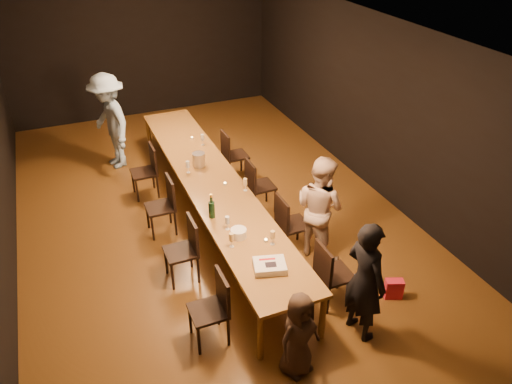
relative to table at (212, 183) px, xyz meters
name	(u,v)px	position (x,y,z in m)	size (l,w,h in m)	color
ground	(214,219)	(0.00, 0.00, -0.70)	(10.00, 10.00, 0.00)	#3F250F
room_shell	(207,100)	(0.00, 0.00, 1.38)	(6.04, 10.04, 3.02)	black
table	(212,183)	(0.00, 0.00, 0.00)	(0.90, 6.00, 0.75)	brown
chair_right_0	(335,273)	(0.85, -2.40, -0.24)	(0.42, 0.42, 0.93)	black
chair_right_1	(293,223)	(0.85, -1.20, -0.24)	(0.42, 0.42, 0.93)	black
chair_right_2	(261,185)	(0.85, 0.00, -0.24)	(0.42, 0.42, 0.93)	black
chair_right_3	(235,155)	(0.85, 1.20, -0.24)	(0.42, 0.42, 0.93)	black
chair_left_0	(208,310)	(-0.85, -2.40, -0.24)	(0.42, 0.42, 0.93)	black
chair_left_1	(181,251)	(-0.85, -1.20, -0.24)	(0.42, 0.42, 0.93)	black
chair_left_2	(160,207)	(-0.85, 0.00, -0.24)	(0.42, 0.42, 0.93)	black
chair_left_3	(144,172)	(-0.85, 1.20, -0.24)	(0.42, 0.42, 0.93)	black
woman_birthday	(365,281)	(0.88, -2.98, 0.10)	(0.58, 0.38, 1.60)	black
woman_tan	(320,207)	(1.15, -1.41, 0.10)	(0.77, 0.60, 1.59)	beige
man_blue	(110,121)	(-1.15, 2.55, 0.22)	(1.19, 0.68, 1.84)	#8BAFD7
child	(299,335)	(-0.08, -3.20, -0.16)	(0.53, 0.35, 1.09)	#392920
gift_bag_red	(394,289)	(1.63, -2.65, -0.56)	(0.24, 0.13, 0.28)	#E42241
gift_bag_blue	(356,285)	(1.20, -2.40, -0.57)	(0.22, 0.15, 0.27)	#2844AE
birthday_cake	(270,266)	(-0.03, -2.30, 0.09)	(0.45, 0.40, 0.09)	white
plate_stack	(239,233)	(-0.14, -1.56, 0.11)	(0.21, 0.21, 0.12)	white
champagne_bottle	(212,206)	(-0.31, -0.98, 0.23)	(0.09, 0.09, 0.37)	black
ice_bucket	(199,160)	(-0.04, 0.53, 0.16)	(0.21, 0.21, 0.23)	#B9B8BD
wineglass_0	(232,240)	(-0.30, -1.72, 0.15)	(0.06, 0.06, 0.21)	beige
wineglass_1	(273,238)	(0.20, -1.87, 0.15)	(0.06, 0.06, 0.21)	beige
wineglass_2	(227,223)	(-0.22, -1.34, 0.15)	(0.06, 0.06, 0.21)	silver
wineglass_3	(245,185)	(0.38, -0.50, 0.15)	(0.06, 0.06, 0.21)	beige
wineglass_4	(188,167)	(-0.27, 0.38, 0.15)	(0.06, 0.06, 0.21)	silver
wineglass_5	(203,140)	(0.25, 1.26, 0.15)	(0.06, 0.06, 0.21)	silver
tealight_near	(266,240)	(0.15, -1.79, 0.06)	(0.05, 0.05, 0.03)	#B2B7B2
tealight_mid	(225,184)	(0.15, -0.21, 0.06)	(0.05, 0.05, 0.03)	#B2B7B2
tealight_far	(192,138)	(0.15, 1.58, 0.06)	(0.05, 0.05, 0.03)	#B2B7B2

